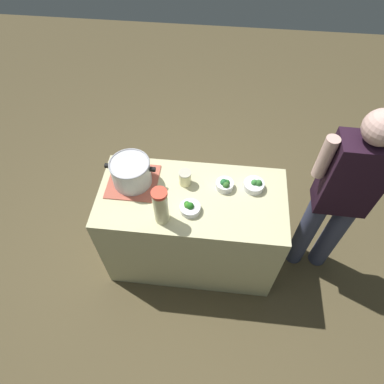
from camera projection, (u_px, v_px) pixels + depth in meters
ground_plane at (192, 254)px, 2.96m from camera, size 8.00×8.00×0.00m
counter_slab at (192, 229)px, 2.62m from camera, size 1.29×0.63×0.86m
dish_cloth at (133, 181)px, 2.35m from camera, size 0.34×0.33×0.01m
cooking_pot at (131, 172)px, 2.27m from camera, size 0.34×0.27×0.19m
lemonade_pitcher at (161, 206)px, 2.06m from camera, size 0.10×0.10×0.29m
mason_jar at (185, 178)px, 2.30m from camera, size 0.09×0.09×0.11m
broccoli_bowl_front at (225, 185)px, 2.30m from camera, size 0.12×0.12×0.08m
broccoli_bowl_center at (254, 185)px, 2.30m from camera, size 0.14×0.14×0.08m
broccoli_bowl_back at (189, 208)px, 2.19m from camera, size 0.13×0.13×0.08m
person_cook at (340, 198)px, 2.24m from camera, size 0.50×0.21×1.60m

